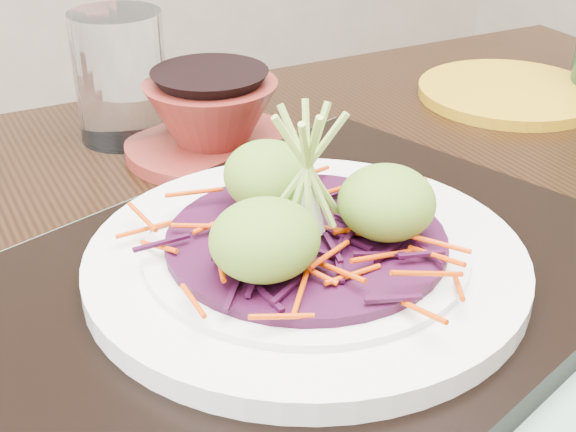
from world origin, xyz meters
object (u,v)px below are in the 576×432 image
yellow_plate (509,92)px  serving_tray (306,284)px  dining_table (266,415)px  white_plate (306,259)px  water_glass (120,76)px  terracotta_bowl_set (212,122)px

yellow_plate → serving_tray: bearing=-152.1°
dining_table → white_plate: 0.13m
water_glass → yellow_plate: water_glass is taller
terracotta_bowl_set → yellow_plate: 0.31m
water_glass → yellow_plate: 0.37m
dining_table → serving_tray: size_ratio=3.03×
dining_table → serving_tray: (0.02, -0.02, 0.11)m
serving_tray → terracotta_bowl_set: 0.23m
water_glass → terracotta_bowl_set: size_ratio=0.62×
serving_tray → terracotta_bowl_set: terracotta_bowl_set is taller
dining_table → terracotta_bowl_set: terracotta_bowl_set is taller
water_glass → yellow_plate: (0.35, -0.10, -0.05)m
serving_tray → water_glass: 0.29m
dining_table → yellow_plate: (0.37, 0.17, 0.10)m
white_plate → water_glass: water_glass is taller
dining_table → terracotta_bowl_set: bearing=75.3°
dining_table → white_plate: size_ratio=4.66×
dining_table → terracotta_bowl_set: 0.25m
terracotta_bowl_set → serving_tray: bearing=-102.8°
serving_tray → white_plate: (0.00, 0.00, 0.02)m
yellow_plate → white_plate: bearing=-152.1°
serving_tray → yellow_plate: size_ratio=2.23×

